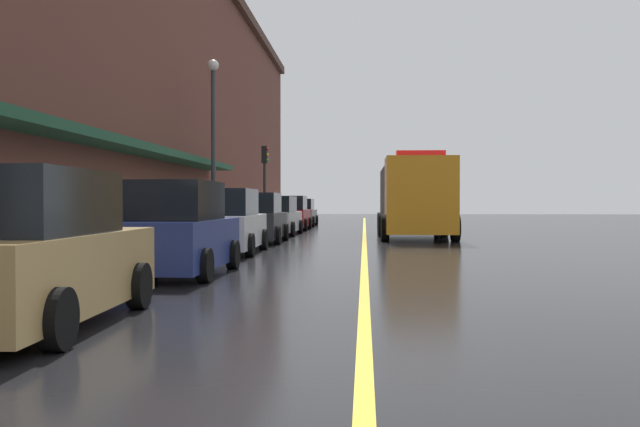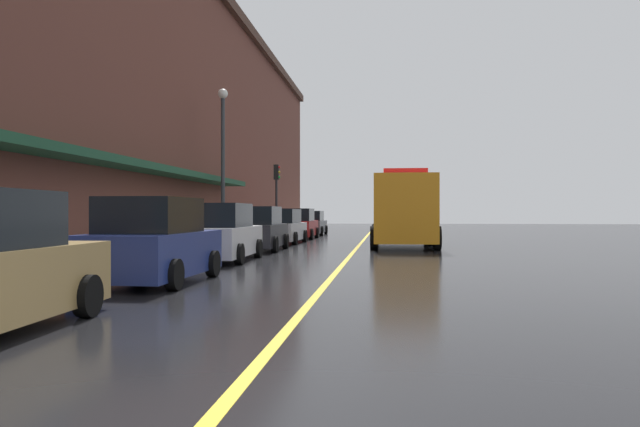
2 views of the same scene
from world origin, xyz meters
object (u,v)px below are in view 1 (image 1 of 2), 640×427
parked_car_2 (226,223)px  parked_car_3 (256,219)px  parked_car_1 (173,232)px  parking_meter_0 (208,214)px  parked_car_6 (300,213)px  parking_meter_1 (253,211)px  utility_truck (414,199)px  parked_car_4 (275,217)px  traffic_light_near (265,171)px  street_lamp_left (213,128)px  parked_car_5 (290,214)px  parked_car_0 (27,254)px

parked_car_2 → parked_car_3: size_ratio=1.08×
parked_car_1 → parked_car_2: bearing=2.0°
parked_car_3 → parking_meter_0: bearing=145.0°
parked_car_6 → parking_meter_1: parked_car_6 is taller
parked_car_1 → parking_meter_1: size_ratio=3.23×
parked_car_3 → utility_truck: (6.07, 3.85, 0.78)m
parked_car_6 → parking_meter_0: parked_car_6 is taller
parked_car_2 → parking_meter_0: (-1.34, 3.51, 0.19)m
parked_car_4 → traffic_light_near: traffic_light_near is taller
parked_car_6 → street_lamp_left: 16.42m
parked_car_5 → traffic_light_near: size_ratio=1.05×
parked_car_1 → parked_car_3: bearing=1.2°
street_lamp_left → utility_truck: bearing=14.9°
parked_car_6 → traffic_light_near: bearing=168.2°
parked_car_6 → parking_meter_0: (-1.36, -19.59, 0.27)m
parking_meter_0 → street_lamp_left: (-0.60, 3.69, 3.34)m
parked_car_0 → traffic_light_near: 29.17m
parked_car_4 → utility_truck: bearing=-105.6°
utility_truck → street_lamp_left: street_lamp_left is taller
parking_meter_0 → parked_car_4: bearing=80.1°
parking_meter_0 → parked_car_5: bearing=83.9°
parked_car_0 → parked_car_1: (0.13, 5.94, 0.01)m
parked_car_2 → parked_car_5: size_ratio=1.04×
parked_car_4 → utility_truck: size_ratio=0.56×
parked_car_6 → parked_car_3: bearing=-180.0°
parked_car_2 → parked_car_3: (0.03, 5.48, -0.02)m
parked_car_6 → parking_meter_1: 9.91m
parking_meter_1 → traffic_light_near: bearing=89.0°
parking_meter_0 → parking_meter_1: 9.78m
parked_car_0 → parked_car_2: size_ratio=0.96×
parked_car_1 → parked_car_6: (-0.12, 29.33, -0.09)m
parked_car_1 → parked_car_5: 23.15m
parked_car_1 → parked_car_6: parked_car_1 is taller
parking_meter_0 → traffic_light_near: traffic_light_near is taller
parked_car_2 → parked_car_0: bearing=179.2°
parked_car_5 → utility_truck: size_ratio=0.53×
parked_car_3 → parked_car_4: bearing=-0.3°
parked_car_0 → parked_car_1: 5.94m
parked_car_4 → parked_car_3: bearing=-178.2°
parked_car_2 → parking_meter_1: parked_car_2 is taller
parked_car_0 → parked_car_1: parked_car_1 is taller
parking_meter_1 → street_lamp_left: street_lamp_left is taller
parking_meter_1 → parked_car_6: bearing=82.1°
parking_meter_0 → street_lamp_left: size_ratio=0.19×
parking_meter_1 → street_lamp_left: (-0.60, -6.09, 3.34)m
parking_meter_1 → street_lamp_left: size_ratio=0.19×
parked_car_4 → parked_car_0: bearing=-178.3°
parking_meter_1 → utility_truck: bearing=-28.0°
parked_car_1 → parked_car_5: (-0.06, 23.15, -0.04)m
utility_truck → street_lamp_left: 8.76m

